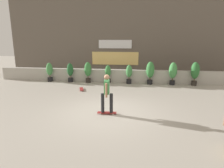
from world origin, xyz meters
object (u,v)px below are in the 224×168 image
Objects in this scene: potted_plant_1 at (70,71)px; potted_plant_3 at (108,73)px; potted_plant_4 at (129,73)px; skateboard_near_camera at (81,89)px; skater_by_wall_right at (107,93)px; potted_plant_0 at (50,71)px; potted_plant_2 at (88,71)px; potted_plant_6 at (173,72)px; potted_plant_7 at (195,72)px; potted_plant_5 at (150,71)px.

potted_plant_3 is at bearing 0.00° from potted_plant_1.
skateboard_near_camera is (-2.82, -2.11, -0.67)m from potted_plant_4.
potted_plant_3 is at bearing 97.84° from skater_by_wall_right.
skater_by_wall_right reaches higher than potted_plant_0.
potted_plant_3 is 0.97× the size of potted_plant_4.
potted_plant_2 is 6.18m from skater_by_wall_right.
potted_plant_6 is (4.42, -0.00, 0.20)m from potted_plant_3.
potted_plant_3 is 5.85m from potted_plant_7.
potted_plant_6 is at bearing 0.00° from potted_plant_2.
potted_plant_0 reaches higher than potted_plant_4.
skater_by_wall_right reaches higher than potted_plant_1.
potted_plant_1 is 6.77m from skater_by_wall_right.
potted_plant_4 is 0.78× the size of skater_by_wall_right.
skater_by_wall_right reaches higher than potted_plant_5.
potted_plant_6 is at bearing 0.00° from potted_plant_1.
potted_plant_4 is 0.84× the size of potted_plant_5.
potted_plant_4 is 2.95m from potted_plant_6.
skateboard_near_camera is at bearing -159.92° from potted_plant_6.
potted_plant_1 is 4.23m from potted_plant_4.
potted_plant_1 is at bearing -180.00° from potted_plant_4.
potted_plant_1 is 8.60m from potted_plant_7.
potted_plant_5 is 0.92× the size of skater_by_wall_right.
potted_plant_5 reaches higher than potted_plant_2.
potted_plant_0 is at bearing -180.00° from potted_plant_5.
potted_plant_0 is 8.73m from potted_plant_6.
skateboard_near_camera is (1.41, -2.11, -0.71)m from potted_plant_1.
potted_plant_6 is at bearing 180.00° from potted_plant_7.
potted_plant_3 is (1.44, 0.00, -0.15)m from potted_plant_2.
skater_by_wall_right reaches higher than potted_plant_6.
potted_plant_0 is 3.70m from skateboard_near_camera.
skateboard_near_camera is at bearing -122.55° from potted_plant_3.
potted_plant_4 reaches higher than skateboard_near_camera.
potted_plant_6 is 0.91× the size of skater_by_wall_right.
potted_plant_1 is 2.75m from potted_plant_3.
potted_plant_0 is at bearing 180.00° from potted_plant_2.
potted_plant_2 is 1.15× the size of potted_plant_3.
potted_plant_4 reaches higher than potted_plant_3.
potted_plant_6 reaches higher than potted_plant_4.
potted_plant_6 reaches higher than potted_plant_2.
potted_plant_4 is 0.86× the size of potted_plant_6.
potted_plant_3 is 0.80× the size of potted_plant_7.
potted_plant_5 is 1.02× the size of potted_plant_6.
potted_plant_4 is (1.47, 0.00, 0.04)m from potted_plant_3.
potted_plant_4 is at bearing 0.00° from potted_plant_1.
potted_plant_2 is at bearing -180.00° from potted_plant_5.
potted_plant_7 reaches higher than potted_plant_4.
potted_plant_7 is 1.92× the size of skateboard_near_camera.
potted_plant_2 is at bearing -180.00° from potted_plant_6.
potted_plant_6 is at bearing 57.84° from skater_by_wall_right.
potted_plant_5 is at bearing -0.00° from potted_plant_4.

